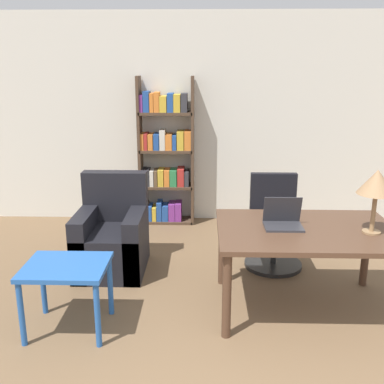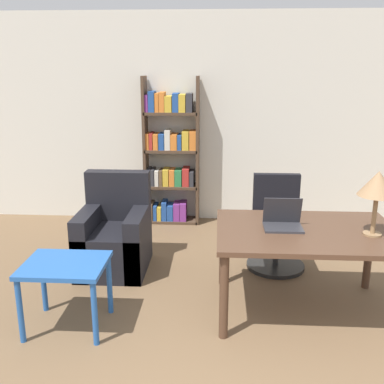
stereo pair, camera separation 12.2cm
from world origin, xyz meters
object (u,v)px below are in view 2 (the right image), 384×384
(desk, at_px, (306,240))
(laptop, at_px, (283,221))
(office_chair, at_px, (276,227))
(table_lamp, at_px, (378,185))
(bookshelf, at_px, (171,157))
(armchair, at_px, (115,239))
(side_table_blue, at_px, (65,273))

(desk, height_order, laptop, laptop)
(office_chair, bearing_deg, table_lamp, -58.12)
(laptop, distance_m, bookshelf, 2.47)
(laptop, bearing_deg, armchair, 156.25)
(desk, relative_size, armchair, 1.52)
(office_chair, distance_m, side_table_blue, 2.20)
(laptop, bearing_deg, office_chair, 85.30)
(desk, height_order, office_chair, office_chair)
(office_chair, height_order, bookshelf, bookshelf)
(desk, distance_m, armchair, 1.96)
(bookshelf, bearing_deg, table_lamp, -51.24)
(laptop, relative_size, table_lamp, 0.61)
(side_table_blue, height_order, bookshelf, bookshelf)
(side_table_blue, bearing_deg, table_lamp, 6.76)
(laptop, relative_size, armchair, 0.32)
(office_chair, distance_m, bookshelf, 1.86)
(table_lamp, relative_size, armchair, 0.54)
(side_table_blue, xyz_separation_m, armchair, (0.13, 1.11, -0.15))
(table_lamp, distance_m, side_table_blue, 2.52)
(laptop, xyz_separation_m, side_table_blue, (-1.72, -0.41, -0.32))
(armchair, bearing_deg, table_lamp, -19.99)
(desk, relative_size, office_chair, 1.55)
(laptop, bearing_deg, side_table_blue, -166.42)
(laptop, xyz_separation_m, armchair, (-1.59, 0.70, -0.47))
(laptop, bearing_deg, bookshelf, 118.09)
(office_chair, relative_size, side_table_blue, 1.50)
(table_lamp, xyz_separation_m, bookshelf, (-1.85, 2.30, -0.25))
(bookshelf, bearing_deg, desk, -58.62)
(office_chair, xyz_separation_m, side_table_blue, (-1.79, -1.28, 0.05))
(desk, xyz_separation_m, side_table_blue, (-1.91, -0.37, -0.18))
(desk, distance_m, bookshelf, 2.61)
(table_lamp, distance_m, bookshelf, 2.96)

